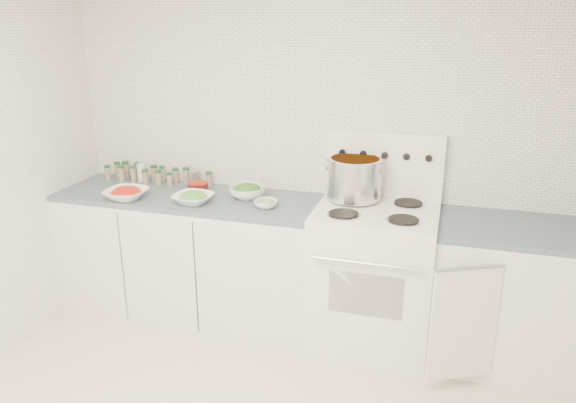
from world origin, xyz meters
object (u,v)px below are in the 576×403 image
at_px(stove, 374,272).
at_px(bowl_snowpea, 193,198).
at_px(stock_pot, 355,177).
at_px(bowl_tomato, 126,193).

height_order(stove, bowl_snowpea, stove).
bearing_deg(stock_pot, bowl_snowpea, -164.75).
bearing_deg(bowl_tomato, stock_pot, 12.39).
distance_m(bowl_tomato, bowl_snowpea, 0.48).
height_order(stove, stock_pot, stove).
distance_m(stove, bowl_snowpea, 1.28).
distance_m(stove, bowl_tomato, 1.74).
relative_size(stove, bowl_snowpea, 4.85).
bearing_deg(stock_pot, stove, -38.59).
bearing_deg(stock_pot, bowl_tomato, -167.61).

